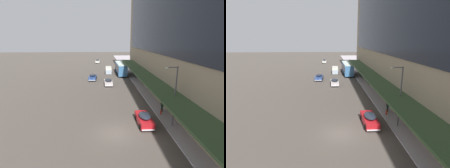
{
  "view_description": "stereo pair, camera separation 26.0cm",
  "coord_description": "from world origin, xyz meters",
  "views": [
    {
      "loc": [
        -1.59,
        -17.64,
        10.49
      ],
      "look_at": [
        0.4,
        13.99,
        2.13
      ],
      "focal_mm": 28.0,
      "sensor_mm": 36.0,
      "label": 1
    },
    {
      "loc": [
        -1.33,
        -17.66,
        10.49
      ],
      "look_at": [
        0.4,
        13.99,
        2.13
      ],
      "focal_mm": 28.0,
      "sensor_mm": 36.0,
      "label": 2
    }
  ],
  "objects": [
    {
      "name": "ground",
      "position": [
        0.0,
        0.0,
        0.0
      ],
      "size": [
        240.0,
        240.0,
        0.0
      ],
      "primitive_type": "plane",
      "color": "#4B433C"
    },
    {
      "name": "sidewalk_kerb",
      "position": [
        11.0,
        0.0,
        0.07
      ],
      "size": [
        10.0,
        180.0,
        0.15
      ],
      "primitive_type": "cube",
      "color": "#ABA1A7",
      "rests_on": "ground"
    },
    {
      "name": "transit_bus_kerbside_front",
      "position": [
        4.22,
        33.56,
        1.91
      ],
      "size": [
        2.76,
        10.79,
        3.34
      ],
      "color": "teal",
      "rests_on": "ground"
    },
    {
      "name": "sedan_trailing_near",
      "position": [
        -3.07,
        58.6,
        0.78
      ],
      "size": [
        1.9,
        4.95,
        1.58
      ],
      "color": "beige",
      "rests_on": "ground"
    },
    {
      "name": "sedan_trailing_mid",
      "position": [
        0.01,
        21.11,
        0.77
      ],
      "size": [
        1.96,
        4.27,
        1.56
      ],
      "color": "beige",
      "rests_on": "ground"
    },
    {
      "name": "sedan_lead_mid",
      "position": [
        3.67,
        1.95,
        0.78
      ],
      "size": [
        1.76,
        4.35,
        1.58
      ],
      "color": "red",
      "rests_on": "ground"
    },
    {
      "name": "sedan_second_near",
      "position": [
        -3.81,
        26.61,
        0.75
      ],
      "size": [
        2.13,
        4.46,
        1.49
      ],
      "color": "navy",
      "rests_on": "ground"
    },
    {
      "name": "vw_van",
      "position": [
        0.66,
        35.01,
        1.1
      ],
      "size": [
        2.01,
        4.6,
        1.96
      ],
      "color": "#AAB6C4",
      "rests_on": "ground"
    },
    {
      "name": "pedestrian_at_kerb",
      "position": [
        7.11,
        5.4,
        1.18
      ],
      "size": [
        0.36,
        0.59,
        1.86
      ],
      "color": "black",
      "rests_on": "sidewalk_kerb"
    },
    {
      "name": "street_lamp",
      "position": [
        6.78,
        1.13,
        4.37
      ],
      "size": [
        1.5,
        0.28,
        7.29
      ],
      "color": "#4C4C51",
      "rests_on": "sidewalk_kerb"
    },
    {
      "name": "fire_hydrant",
      "position": [
        6.66,
        4.43,
        0.49
      ],
      "size": [
        0.2,
        0.4,
        0.7
      ],
      "color": "red",
      "rests_on": "sidewalk_kerb"
    }
  ]
}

